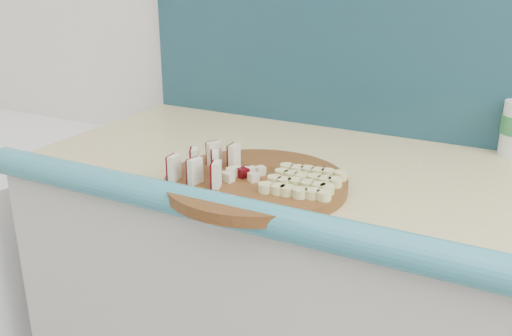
{
  "coord_description": "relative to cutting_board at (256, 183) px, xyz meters",
  "views": [
    {
      "loc": [
        0.03,
        0.42,
        1.32
      ],
      "look_at": [
        -0.44,
        1.31,
        0.95
      ],
      "focal_mm": 40.0,
      "sensor_mm": 36.0,
      "label": 1
    }
  ],
  "objects": [
    {
      "name": "porcelain_fixture",
      "position": [
        -1.01,
        0.18,
        -0.52
      ],
      "size": [
        0.7,
        0.72,
        0.84
      ],
      "color": "white",
      "rests_on": "ground"
    },
    {
      "name": "cutting_board",
      "position": [
        0.0,
        0.0,
        0.0
      ],
      "size": [
        0.37,
        0.37,
        0.02
      ],
      "primitive_type": "cylinder",
      "rotation": [
        0.0,
        0.0,
        0.08
      ],
      "color": "#49290F",
      "rests_on": "kitchen_counter"
    },
    {
      "name": "apple_wedges",
      "position": [
        -0.09,
        -0.03,
        0.03
      ],
      "size": [
        0.11,
        0.14,
        0.05
      ],
      "color": "beige",
      "rests_on": "cutting_board"
    },
    {
      "name": "apple_chunks",
      "position": [
        -0.02,
        -0.0,
        0.02
      ],
      "size": [
        0.06,
        0.05,
        0.02
      ],
      "color": "beige",
      "rests_on": "cutting_board"
    },
    {
      "name": "banana_slices",
      "position": [
        0.1,
        0.01,
        0.02
      ],
      "size": [
        0.14,
        0.14,
        0.02
      ],
      "color": "#D3CD81",
      "rests_on": "cutting_board"
    }
  ]
}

